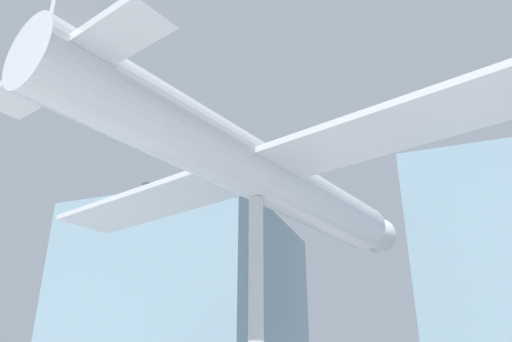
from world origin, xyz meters
TOP-DOWN VIEW (x-y plane):
  - glass_pavilion_left at (-9.01, 13.72)m, footprint 10.75×12.34m
  - support_pylon_central at (0.00, 0.00)m, footprint 0.40×0.40m
  - suspended_airplane at (0.08, 0.24)m, footprint 16.86×15.74m

SIDE VIEW (x-z plane):
  - support_pylon_central at x=0.00m, z-range 0.00..6.40m
  - glass_pavilion_left at x=-9.01m, z-range -0.29..10.98m
  - suspended_airplane at x=0.08m, z-range 5.86..8.65m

